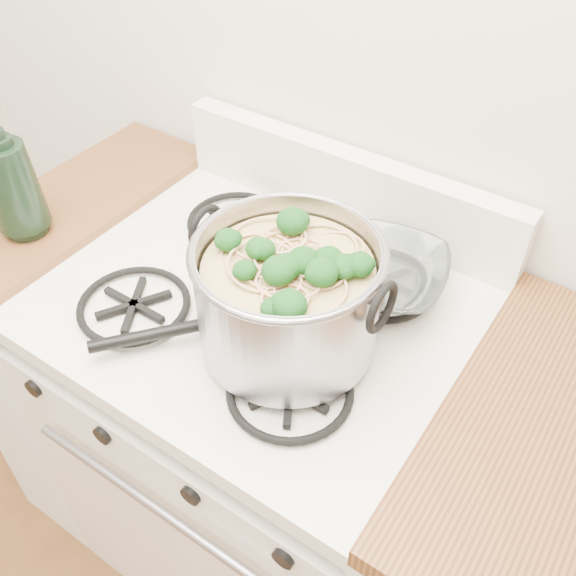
{
  "coord_description": "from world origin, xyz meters",
  "views": [
    {
      "loc": [
        0.52,
        0.59,
        1.72
      ],
      "look_at": [
        0.11,
        1.2,
        1.04
      ],
      "focal_mm": 40.0,
      "sensor_mm": 36.0,
      "label": 1
    }
  ],
  "objects_px": {
    "glass_bowl": "(379,280)",
    "stock_pot": "(288,297)",
    "bottle": "(9,174)",
    "spatula": "(240,317)",
    "gas_range": "(265,442)"
  },
  "relations": [
    {
      "from": "gas_range",
      "to": "spatula",
      "type": "distance_m",
      "value": 0.51
    },
    {
      "from": "glass_bowl",
      "to": "stock_pot",
      "type": "bearing_deg",
      "value": -106.94
    },
    {
      "from": "gas_range",
      "to": "spatula",
      "type": "height_order",
      "value": "spatula"
    },
    {
      "from": "bottle",
      "to": "spatula",
      "type": "bearing_deg",
      "value": 20.77
    },
    {
      "from": "stock_pot",
      "to": "bottle",
      "type": "xyz_separation_m",
      "value": [
        -0.6,
        -0.05,
        0.03
      ]
    },
    {
      "from": "bottle",
      "to": "stock_pot",
      "type": "bearing_deg",
      "value": 21.42
    },
    {
      "from": "bottle",
      "to": "gas_range",
      "type": "bearing_deg",
      "value": 29.9
    },
    {
      "from": "gas_range",
      "to": "bottle",
      "type": "distance_m",
      "value": 0.8
    },
    {
      "from": "gas_range",
      "to": "stock_pot",
      "type": "xyz_separation_m",
      "value": [
        0.11,
        -0.07,
        0.58
      ]
    },
    {
      "from": "spatula",
      "to": "stock_pot",
      "type": "bearing_deg",
      "value": 47.93
    },
    {
      "from": "glass_bowl",
      "to": "gas_range",
      "type": "bearing_deg",
      "value": -141.59
    },
    {
      "from": "glass_bowl",
      "to": "bottle",
      "type": "height_order",
      "value": "bottle"
    },
    {
      "from": "bottle",
      "to": "glass_bowl",
      "type": "bearing_deg",
      "value": 37.48
    },
    {
      "from": "gas_range",
      "to": "bottle",
      "type": "height_order",
      "value": "bottle"
    },
    {
      "from": "gas_range",
      "to": "glass_bowl",
      "type": "bearing_deg",
      "value": 38.41
    }
  ]
}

